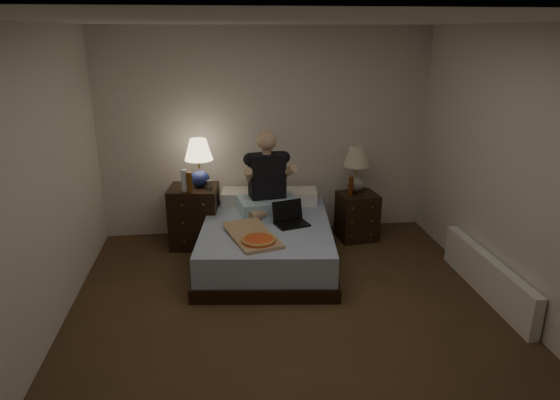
{
  "coord_description": "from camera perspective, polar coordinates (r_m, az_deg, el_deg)",
  "views": [
    {
      "loc": [
        -0.58,
        -3.72,
        2.44
      ],
      "look_at": [
        0.0,
        0.9,
        0.85
      ],
      "focal_mm": 32.0,
      "sensor_mm": 36.0,
      "label": 1
    }
  ],
  "objects": [
    {
      "name": "floor",
      "position": [
        4.48,
        1.47,
        -14.11
      ],
      "size": [
        4.0,
        4.5,
        0.0
      ],
      "primitive_type": "cube",
      "color": "brown",
      "rests_on": "ground"
    },
    {
      "name": "ceiling",
      "position": [
        3.76,
        1.8,
        19.79
      ],
      "size": [
        4.0,
        4.5,
        0.0
      ],
      "primitive_type": "cube",
      "rotation": [
        3.14,
        0.0,
        0.0
      ],
      "color": "white",
      "rests_on": "ground"
    },
    {
      "name": "wall_back",
      "position": [
        6.11,
        -1.58,
        7.62
      ],
      "size": [
        4.0,
        0.0,
        2.5
      ],
      "primitive_type": "cube",
      "rotation": [
        1.57,
        0.0,
        0.0
      ],
      "color": "silver",
      "rests_on": "ground"
    },
    {
      "name": "wall_front",
      "position": [
        1.97,
        12.05,
        -18.61
      ],
      "size": [
        4.0,
        0.0,
        2.5
      ],
      "primitive_type": "cube",
      "rotation": [
        -1.57,
        0.0,
        0.0
      ],
      "color": "silver",
      "rests_on": "ground"
    },
    {
      "name": "wall_left",
      "position": [
        4.15,
        -26.81,
        0.15
      ],
      "size": [
        0.0,
        4.5,
        2.5
      ],
      "primitive_type": "cube",
      "rotation": [
        1.57,
        0.0,
        1.57
      ],
      "color": "silver",
      "rests_on": "ground"
    },
    {
      "name": "wall_right",
      "position": [
        4.68,
        26.66,
        2.09
      ],
      "size": [
        0.0,
        4.5,
        2.5
      ],
      "primitive_type": "cube",
      "rotation": [
        1.57,
        0.0,
        -1.57
      ],
      "color": "silver",
      "rests_on": "ground"
    },
    {
      "name": "bed",
      "position": [
        5.5,
        -1.54,
        -4.84
      ],
      "size": [
        1.57,
        1.97,
        0.46
      ],
      "primitive_type": "cube",
      "rotation": [
        0.0,
        0.0,
        -0.12
      ],
      "color": "#5A7BB5",
      "rests_on": "floor"
    },
    {
      "name": "nightstand_left",
      "position": [
        5.97,
        -9.72,
        -1.83
      ],
      "size": [
        0.6,
        0.55,
        0.71
      ],
      "primitive_type": "cube",
      "rotation": [
        0.0,
        0.0,
        -0.11
      ],
      "color": "black",
      "rests_on": "floor"
    },
    {
      "name": "nightstand_right",
      "position": [
        6.15,
        8.8,
        -1.85
      ],
      "size": [
        0.49,
        0.45,
        0.58
      ],
      "primitive_type": "cube",
      "rotation": [
        0.0,
        0.0,
        0.12
      ],
      "color": "black",
      "rests_on": "floor"
    },
    {
      "name": "lamp_left",
      "position": [
        5.8,
        -9.23,
        4.19
      ],
      "size": [
        0.34,
        0.34,
        0.56
      ],
      "primitive_type": null,
      "rotation": [
        0.0,
        0.0,
        0.06
      ],
      "color": "navy",
      "rests_on": "nightstand_left"
    },
    {
      "name": "lamp_right",
      "position": [
        6.07,
        8.74,
        3.51
      ],
      "size": [
        0.35,
        0.35,
        0.56
      ],
      "primitive_type": null,
      "rotation": [
        0.0,
        0.0,
        0.08
      ],
      "color": "gray",
      "rests_on": "nightstand_right"
    },
    {
      "name": "water_bottle",
      "position": [
        5.7,
        -10.89,
        2.21
      ],
      "size": [
        0.07,
        0.07,
        0.25
      ],
      "primitive_type": "cylinder",
      "color": "silver",
      "rests_on": "nightstand_left"
    },
    {
      "name": "soda_can",
      "position": [
        5.76,
        -8.1,
        1.76
      ],
      "size": [
        0.07,
        0.07,
        0.1
      ],
      "primitive_type": "cylinder",
      "color": "#A4A4A0",
      "rests_on": "nightstand_left"
    },
    {
      "name": "beer_bottle_left",
      "position": [
        5.66,
        -10.3,
        2.03
      ],
      "size": [
        0.06,
        0.06,
        0.23
      ],
      "primitive_type": "cylinder",
      "color": "#62350E",
      "rests_on": "nightstand_left"
    },
    {
      "name": "beer_bottle_right",
      "position": [
        5.93,
        8.09,
        1.52
      ],
      "size": [
        0.06,
        0.06,
        0.23
      ],
      "primitive_type": "cylinder",
      "color": "#58220C",
      "rests_on": "nightstand_right"
    },
    {
      "name": "person",
      "position": [
        5.61,
        -1.38,
        3.13
      ],
      "size": [
        0.72,
        0.6,
        0.93
      ],
      "primitive_type": null,
      "rotation": [
        0.0,
        0.0,
        0.13
      ],
      "color": "black",
      "rests_on": "bed"
    },
    {
      "name": "laptop",
      "position": [
        5.31,
        1.38,
        -1.68
      ],
      "size": [
        0.41,
        0.37,
        0.24
      ],
      "primitive_type": null,
      "rotation": [
        0.0,
        0.0,
        0.3
      ],
      "color": "black",
      "rests_on": "bed"
    },
    {
      "name": "pizza_box",
      "position": [
        4.87,
        -2.47,
        -4.68
      ],
      "size": [
        0.6,
        0.84,
        0.08
      ],
      "primitive_type": null,
      "rotation": [
        0.0,
        0.0,
        0.28
      ],
      "color": "tan",
      "rests_on": "bed"
    },
    {
      "name": "radiator",
      "position": [
        5.23,
        22.58,
        -8.03
      ],
      "size": [
        0.1,
        1.6,
        0.4
      ],
      "primitive_type": "cube",
      "color": "white",
      "rests_on": "floor"
    }
  ]
}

